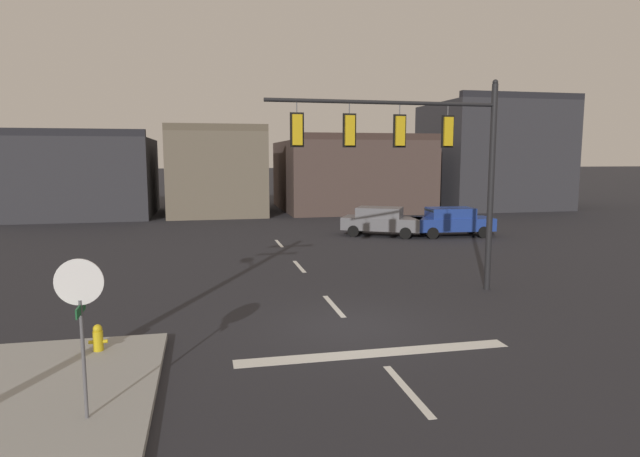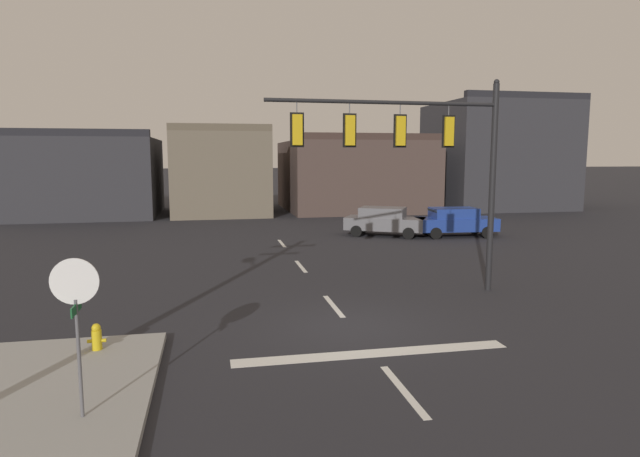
% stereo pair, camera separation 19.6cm
% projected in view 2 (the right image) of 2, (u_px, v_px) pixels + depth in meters
% --- Properties ---
extents(ground_plane, '(400.00, 400.00, 0.00)m').
position_uv_depth(ground_plane, '(350.00, 326.00, 14.20)').
color(ground_plane, '#232328').
extents(stop_bar_paint, '(6.40, 0.50, 0.01)m').
position_uv_depth(stop_bar_paint, '(373.00, 353.00, 12.26)').
color(stop_bar_paint, silver).
rests_on(stop_bar_paint, ground).
extents(lane_centreline, '(0.16, 26.40, 0.01)m').
position_uv_depth(lane_centreline, '(334.00, 306.00, 16.15)').
color(lane_centreline, silver).
rests_on(lane_centreline, ground).
extents(signal_mast_near_side, '(7.56, 0.43, 6.90)m').
position_uv_depth(signal_mast_near_side, '(419.00, 147.00, 16.95)').
color(signal_mast_near_side, black).
rests_on(signal_mast_near_side, ground).
extents(stop_sign, '(0.76, 0.64, 2.83)m').
position_uv_depth(stop_sign, '(76.00, 300.00, 8.72)').
color(stop_sign, '#56565B').
rests_on(stop_sign, ground).
extents(car_lot_nearside, '(4.56, 2.20, 1.61)m').
position_uv_depth(car_lot_nearside, '(455.00, 221.00, 30.12)').
color(car_lot_nearside, navy).
rests_on(car_lot_nearside, ground).
extents(car_lot_middle, '(4.72, 3.70, 1.61)m').
position_uv_depth(car_lot_middle, '(384.00, 221.00, 30.36)').
color(car_lot_middle, slate).
rests_on(car_lot_middle, ground).
extents(fire_hydrant, '(0.40, 0.30, 0.75)m').
position_uv_depth(fire_hydrant, '(97.00, 342.00, 12.06)').
color(fire_hydrant, gold).
rests_on(fire_hydrant, ground).
extents(building_row, '(43.65, 11.65, 9.45)m').
position_uv_depth(building_row, '(333.00, 169.00, 44.51)').
color(building_row, '#2D2D33').
rests_on(building_row, ground).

